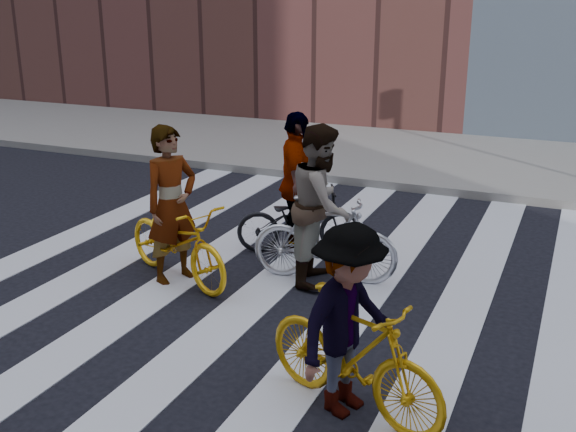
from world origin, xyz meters
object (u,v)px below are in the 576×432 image
Objects in this scene: bike_silver_mid at (325,240)px; bike_yellow_right at (353,354)px; rider_rear at (296,184)px; bike_dark_rear at (299,221)px; rider_right at (348,321)px; rider_left at (172,205)px; bike_yellow_left at (177,241)px; rider_mid at (321,205)px.

bike_silver_mid is 1.00× the size of bike_yellow_right.
bike_silver_mid is 0.93× the size of rider_rear.
rider_right reaches higher than bike_dark_rear.
rider_right is at bearing -99.20° from rider_left.
bike_dark_rear is (-0.66, 0.78, -0.09)m from bike_silver_mid.
bike_yellow_left is 1.13× the size of bike_dark_rear.
rider_left is 0.99× the size of rider_mid.
rider_left is at bearing 76.87° from rider_right.
bike_silver_mid reaches higher than bike_yellow_right.
bike_yellow_left is at bearing 103.07° from bike_silver_mid.
bike_dark_rear is 0.88× the size of rider_rear.
bike_yellow_right is at bearing -174.74° from rider_rear.
rider_rear reaches higher than rider_right.
rider_rear is at bearing -10.30° from rider_left.
bike_dark_rear is at bearing -11.65° from rider_left.
rider_rear is (-0.71, 0.78, 0.42)m from bike_silver_mid.
bike_silver_mid is (1.62, 0.69, 0.03)m from bike_yellow_left.
bike_yellow_left is 3.26m from rider_right.
rider_left reaches higher than bike_silver_mid.
bike_yellow_right is at bearing -98.74° from rider_left.
rider_right is at bearing -176.08° from bike_dark_rear.
rider_mid is at bearing -164.92° from rider_rear.
bike_yellow_right is (2.79, -1.75, 0.03)m from bike_yellow_left.
bike_yellow_left is at bearing 123.24° from rider_rear.
rider_right reaches higher than bike_yellow_right.
rider_rear is at bearing -8.92° from bike_yellow_left.
bike_yellow_left is at bearing 76.40° from rider_right.
rider_left is at bearing 120.51° from bike_dark_rear.
rider_right is 0.86× the size of rider_rear.
bike_dark_rear is 1.03× the size of rider_right.
bike_dark_rear is 0.88× the size of rider_left.
bike_dark_rear is at bearing -114.99° from rider_rear.
bike_dark_rear is at bearing 27.78° from rider_mid.
rider_mid is at bearing -44.00° from rider_left.
rider_rear reaches higher than bike_silver_mid.
rider_rear is (-0.66, 0.78, -0.01)m from rider_mid.
rider_left is at bearing 112.85° from bike_yellow_left.
bike_dark_rear is (0.96, 1.47, -0.06)m from bike_yellow_left.
bike_yellow_right is at bearing -175.40° from bike_dark_rear.
rider_rear is at bearing 48.50° from rider_right.
bike_silver_mid is at bearing -164.92° from bike_dark_rear.
rider_rear is (0.91, 1.47, 0.45)m from bike_yellow_left.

